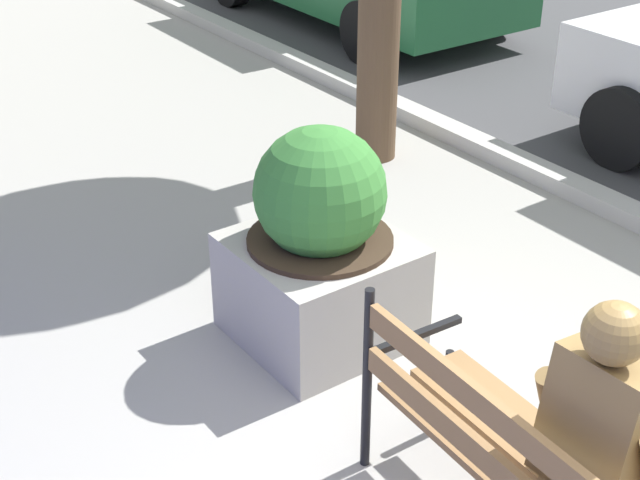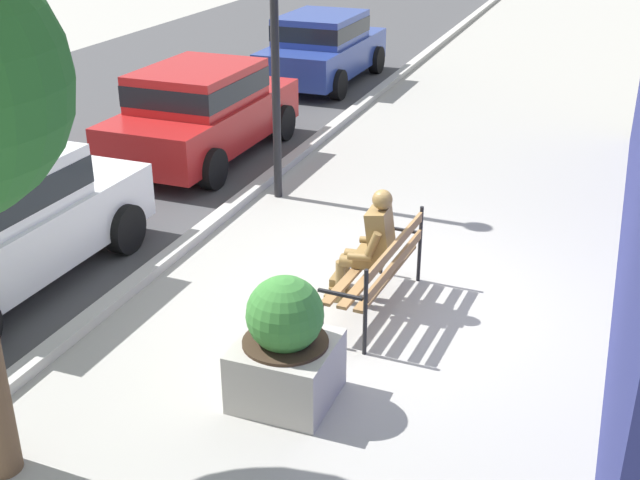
% 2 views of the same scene
% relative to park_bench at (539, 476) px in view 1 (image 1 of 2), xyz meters
% --- Properties ---
extents(park_bench, '(1.83, 0.64, 0.95)m').
position_rel_park_bench_xyz_m(park_bench, '(0.00, 0.00, 0.00)').
color(park_bench, olive).
rests_on(park_bench, ground).
extents(bronze_statue_seated, '(0.63, 0.77, 1.37)m').
position_rel_park_bench_xyz_m(bronze_statue_seated, '(0.18, 0.21, 0.12)').
color(bronze_statue_seated, olive).
rests_on(bronze_statue_seated, ground).
extents(concrete_planter, '(0.87, 0.87, 1.23)m').
position_rel_park_bench_xyz_m(concrete_planter, '(-1.85, 0.33, 0.01)').
color(concrete_planter, '#A8A399').
rests_on(concrete_planter, ground).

